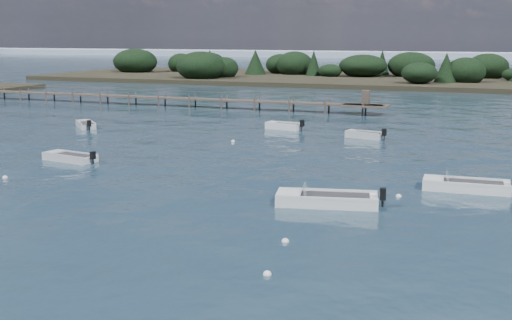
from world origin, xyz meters
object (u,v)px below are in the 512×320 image
at_px(tender_far_grey_b, 365,136).
at_px(jetty, 162,98).
at_px(tender_far_white, 284,127).
at_px(dinghy_mid_grey, 70,159).
at_px(dinghy_mid_white_b, 466,188).
at_px(dinghy_mid_white_a, 326,202).
at_px(tender_far_grey, 86,126).

height_order(tender_far_grey_b, jetty, jetty).
bearing_deg(jetty, tender_far_grey_b, -29.89).
relative_size(tender_far_white, jetty, 0.06).
distance_m(dinghy_mid_grey, jetty, 36.06).
bearing_deg(tender_far_grey_b, dinghy_mid_grey, -134.93).
relative_size(tender_far_white, tender_far_grey_b, 1.06).
distance_m(dinghy_mid_white_b, jetty, 50.76).
height_order(dinghy_mid_white_a, tender_far_grey, dinghy_mid_white_a).
bearing_deg(dinghy_mid_white_b, jetty, 138.83).
bearing_deg(dinghy_mid_white_a, tender_far_white, 113.04).
bearing_deg(tender_far_grey_b, tender_far_white, 162.59).
height_order(dinghy_mid_white_a, jetty, jetty).
bearing_deg(tender_far_white, jetty, 145.90).
xyz_separation_m(tender_far_white, tender_far_grey, (-18.06, -5.76, -0.01)).
distance_m(dinghy_mid_white_a, dinghy_mid_white_b, 8.88).
height_order(dinghy_mid_white_a, dinghy_mid_grey, dinghy_mid_white_a).
xyz_separation_m(dinghy_mid_white_a, tender_far_grey_b, (-2.56, 22.64, 0.00)).
height_order(dinghy_mid_grey, jetty, jetty).
bearing_deg(dinghy_mid_white_a, dinghy_mid_white_b, 41.74).
relative_size(dinghy_mid_grey, jetty, 0.07).
xyz_separation_m(dinghy_mid_white_a, dinghy_mid_white_b, (6.62, 5.91, -0.00)).
xyz_separation_m(tender_far_grey_b, jetty, (-29.02, 16.68, 0.81)).
distance_m(tender_far_grey_b, jetty, 33.49).
bearing_deg(tender_far_white, dinghy_mid_white_a, -66.96).
bearing_deg(tender_far_white, tender_far_grey, -162.30).
xyz_separation_m(dinghy_mid_white_a, tender_far_grey, (-28.78, 19.43, -0.00)).
height_order(dinghy_mid_grey, tender_far_grey, tender_far_grey).
height_order(tender_far_grey, tender_far_grey_b, tender_far_grey).
distance_m(dinghy_mid_white_b, tender_far_grey_b, 19.08).
relative_size(tender_far_grey_b, jetty, 0.06).
relative_size(tender_far_grey, jetty, 0.05).
xyz_separation_m(dinghy_mid_grey, tender_far_white, (9.24, 20.00, 0.03)).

